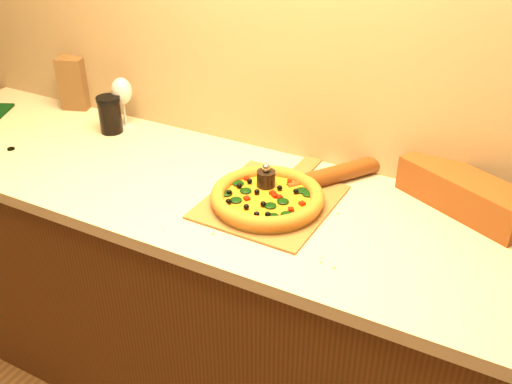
# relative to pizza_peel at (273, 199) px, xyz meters

# --- Properties ---
(cabinet) EXTENTS (2.80, 0.65, 0.86)m
(cabinet) POSITION_rel_pizza_peel_xyz_m (-0.08, -0.02, -0.47)
(cabinet) COLOR #42290E
(cabinet) RESTS_ON ground
(countertop) EXTENTS (2.84, 0.68, 0.04)m
(countertop) POSITION_rel_pizza_peel_xyz_m (-0.08, -0.02, -0.02)
(countertop) COLOR #C6B49A
(countertop) RESTS_ON cabinet
(pizza_peel) EXTENTS (0.37, 0.54, 0.01)m
(pizza_peel) POSITION_rel_pizza_peel_xyz_m (0.00, 0.00, 0.00)
(pizza_peel) COLOR brown
(pizza_peel) RESTS_ON countertop
(pizza) EXTENTS (0.34, 0.34, 0.05)m
(pizza) POSITION_rel_pizza_peel_xyz_m (-0.00, -0.04, 0.03)
(pizza) COLOR #B2852C
(pizza) RESTS_ON pizza_peel
(bottle_cap) EXTENTS (0.03, 0.03, 0.01)m
(bottle_cap) POSITION_rel_pizza_peel_xyz_m (-0.98, -0.13, -0.00)
(bottle_cap) COLOR black
(bottle_cap) RESTS_ON countertop
(pepper_grinder) EXTENTS (0.06, 0.06, 0.11)m
(pepper_grinder) POSITION_rel_pizza_peel_xyz_m (-0.03, 0.02, 0.04)
(pepper_grinder) COLOR black
(pepper_grinder) RESTS_ON countertop
(rolling_pin) EXTENTS (0.26, 0.36, 0.06)m
(rolling_pin) POSITION_rel_pizza_peel_xyz_m (0.14, 0.22, 0.02)
(rolling_pin) COLOR #5D300F
(rolling_pin) RESTS_ON countertop
(bread_bag) EXTENTS (0.42, 0.29, 0.11)m
(bread_bag) POSITION_rel_pizza_peel_xyz_m (0.51, 0.22, 0.05)
(bread_bag) COLOR brown
(bread_bag) RESTS_ON countertop
(wine_glass) EXTENTS (0.08, 0.08, 0.19)m
(wine_glass) POSITION_rel_pizza_peel_xyz_m (-0.75, 0.23, 0.13)
(wine_glass) COLOR silver
(wine_glass) RESTS_ON countertop
(paper_bag) EXTENTS (0.13, 0.12, 0.21)m
(paper_bag) POSITION_rel_pizza_peel_xyz_m (-1.04, 0.28, 0.10)
(paper_bag) COLOR brown
(paper_bag) RESTS_ON countertop
(dark_jar) EXTENTS (0.09, 0.09, 0.14)m
(dark_jar) POSITION_rel_pizza_peel_xyz_m (-0.76, 0.16, 0.07)
(dark_jar) COLOR black
(dark_jar) RESTS_ON countertop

